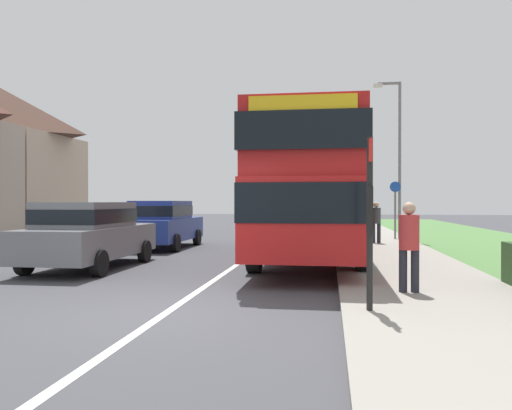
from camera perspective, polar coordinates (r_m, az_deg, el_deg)
name	(u,v)px	position (r m, az deg, el deg)	size (l,w,h in m)	color
ground_plane	(165,314)	(7.79, -10.28, -12.04)	(120.00, 120.00, 0.00)	#424247
lane_marking_centre	(249,256)	(15.50, -0.75, -5.82)	(0.14, 60.00, 0.01)	silver
pavement_near_side	(399,265)	(13.43, 15.94, -6.55)	(3.20, 68.00, 0.12)	gray
double_decker_bus	(312,186)	(14.70, 6.39, 2.19)	(2.80, 10.94, 3.70)	red
parked_car_grey	(89,232)	(13.28, -18.42, -2.93)	(2.01, 4.46, 1.66)	slate
parked_car_blue	(163,222)	(18.44, -10.53, -1.94)	(1.97, 4.44, 1.70)	navy
pedestrian_at_stop	(409,242)	(9.04, 16.95, -4.08)	(0.34, 0.34, 1.67)	#23232D
pedestrian_walking_away	(376,220)	(19.42, 13.45, -1.70)	(0.34, 0.34, 1.67)	#23232D
bus_stop_sign	(370,211)	(7.38, 12.75, -0.68)	(0.09, 0.52, 2.60)	black
cycle_route_sign	(395,208)	(21.80, 15.49, -0.29)	(0.44, 0.08, 2.52)	slate
street_lamp_mid	(397,149)	(21.97, 15.68, 6.12)	(1.14, 0.20, 6.68)	slate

